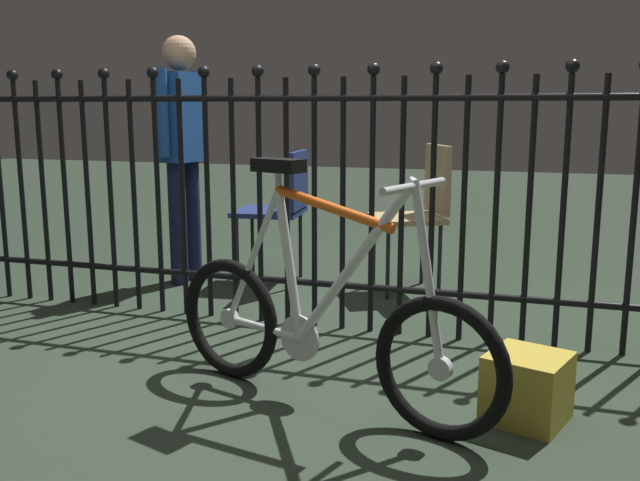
% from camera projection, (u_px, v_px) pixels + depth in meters
% --- Properties ---
extents(ground_plane, '(20.00, 20.00, 0.00)m').
position_uv_depth(ground_plane, '(272.00, 380.00, 2.87)').
color(ground_plane, '#2A3729').
extents(iron_fence, '(4.27, 0.07, 1.37)m').
position_uv_depth(iron_fence, '(310.00, 192.00, 3.46)').
color(iron_fence, black).
rests_on(iron_fence, ground).
extents(bicycle, '(1.39, 0.57, 0.91)m').
position_uv_depth(bicycle, '(323.00, 325.00, 2.59)').
color(bicycle, black).
rests_on(bicycle, ground).
extents(chair_navy, '(0.45, 0.45, 0.84)m').
position_uv_depth(chair_navy, '(281.00, 203.00, 4.37)').
color(chair_navy, black).
rests_on(chair_navy, ground).
extents(chair_tan, '(0.53, 0.53, 0.88)m').
position_uv_depth(chair_tan, '(420.00, 205.00, 4.17)').
color(chair_tan, black).
rests_on(chair_tan, ground).
extents(person_visitor, '(0.21, 0.47, 1.53)m').
position_uv_depth(person_visitor, '(182.00, 140.00, 4.34)').
color(person_visitor, '#191E3F').
rests_on(person_visitor, ground).
extents(display_crate, '(0.33, 0.33, 0.25)m').
position_uv_depth(display_crate, '(527.00, 387.00, 2.48)').
color(display_crate, '#B29933').
rests_on(display_crate, ground).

